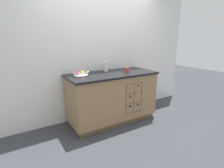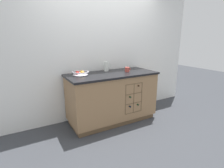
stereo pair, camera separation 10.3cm
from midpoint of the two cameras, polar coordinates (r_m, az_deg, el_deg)
ground_plane at (r=3.48m, az=-0.86°, el=-11.57°), size 14.00×14.00×0.00m
back_wall at (r=3.49m, az=-4.42°, el=10.28°), size 4.40×0.06×2.55m
kitchen_island at (r=3.30m, az=-0.83°, el=-4.25°), size 1.65×0.73×0.93m
fruit_bowl at (r=3.04m, az=-11.20°, el=3.53°), size 0.29×0.29×0.08m
white_pitcher at (r=3.37m, az=-2.85°, el=5.81°), size 0.15×0.10×0.18m
ceramic_mug at (r=3.33m, az=4.02°, el=4.78°), size 0.12×0.09×0.09m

